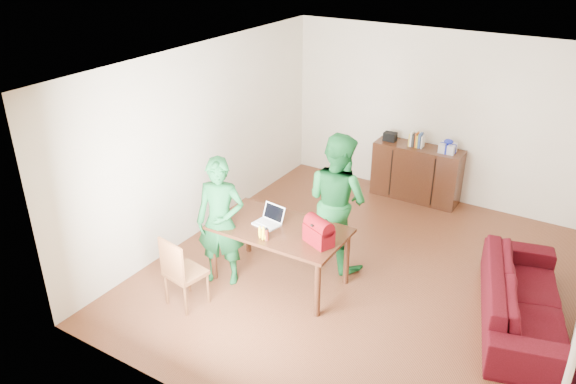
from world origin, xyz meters
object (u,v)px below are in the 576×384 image
Objects in this scene: bottle at (267,234)px; sofa at (524,299)px; person_far at (337,200)px; laptop at (266,222)px; chair at (186,284)px; person_near at (221,222)px; table at (279,234)px; red_bag at (319,234)px.

sofa is (2.74, 1.07, -0.53)m from bottle.
bottle is at bearing 88.82° from person_far.
laptop is at bearing 72.05° from person_far.
person_near is (0.06, 0.63, 0.56)m from chair.
person_near is 10.38× the size of bottle.
bottle is at bearing -19.08° from person_near.
chair is at bearing 75.19° from person_far.
table is at bearing 64.66° from chair.
laptop reaches higher than chair.
person_near is 3.60m from sofa.
person_far is (1.01, 1.12, 0.08)m from person_near.
sofa is at bearing 36.33° from chair.
person_near is (-0.63, -0.35, 0.15)m from table.
chair is at bearing -121.74° from red_bag.
bottle is 0.61m from red_bag.
sofa is at bearing 21.37° from bottle.
laptop is 3.08m from sofa.
person_far reaches higher than sofa.
person_far is 0.88m from red_bag.
red_bag is (0.20, -0.85, -0.01)m from person_far.
sofa is at bearing 43.58° from red_bag.
laptop reaches higher than sofa.
person_far is at bearing 68.40° from chair.
bottle is at bearing -47.77° from laptop.
bottle is (-0.35, -1.10, -0.06)m from person_far.
table is 0.63m from red_bag.
person_near reaches higher than sofa.
person_far reaches higher than table.
table is at bearing 90.24° from sofa.
laptop is at bearing 71.22° from chair.
table is 0.90m from person_far.
person_near is 4.69× the size of red_bag.
chair is 0.55× the size of person_near.
red_bag is 2.41m from sofa.
bottle reaches higher than chair.
person_near is at bearing 92.98° from sofa.
bottle is 2.99m from sofa.
chair reaches higher than sofa.
person_near is at bearing 94.15° from chair.
bottle is at bearing 52.09° from chair.
person_near is 1.51m from person_far.
person_far is 1.16m from bottle.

